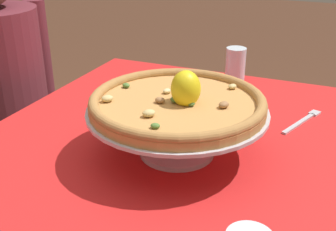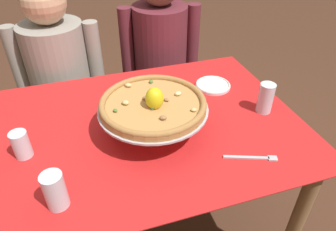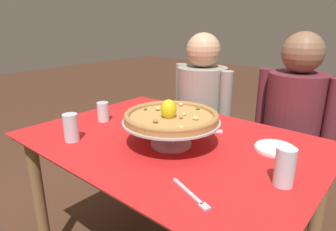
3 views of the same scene
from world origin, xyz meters
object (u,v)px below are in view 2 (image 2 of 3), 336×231
water_glass_side_left (21,146)px  side_plate (213,85)px  sugar_packet (153,94)px  water_glass_side_right (265,100)px  diner_right (161,70)px  water_glass_front_left (56,193)px  pizza_stand (153,114)px  pizza (153,103)px  diner_left (64,90)px  dinner_fork (254,158)px

water_glass_side_left → side_plate: bearing=15.3°
sugar_packet → water_glass_side_left: bearing=-155.1°
water_glass_side_right → diner_right: bearing=105.7°
water_glass_front_left → sugar_packet: size_ratio=2.49×
pizza_stand → side_plate: (0.36, 0.24, -0.08)m
water_glass_side_right → water_glass_front_left: (-0.85, -0.24, -0.00)m
water_glass_side_left → water_glass_front_left: bearing=-67.0°
sugar_packet → pizza: bearing=-104.8°
pizza_stand → diner_left: bearing=115.0°
diner_left → water_glass_side_left: bearing=-100.1°
water_glass_side_left → dinner_fork: water_glass_side_left is taller
pizza → side_plate: (0.36, 0.24, -0.12)m
water_glass_side_left → dinner_fork: (0.78, -0.26, -0.04)m
water_glass_side_right → diner_left: size_ratio=0.11×
dinner_fork → sugar_packet: 0.57m
diner_left → water_glass_side_right: bearing=-42.2°
pizza → water_glass_side_left: pizza is taller
water_glass_side_left → diner_right: bearing=46.6°
pizza_stand → water_glass_side_right: size_ratio=3.17×
water_glass_side_right → sugar_packet: water_glass_side_right is taller
water_glass_front_left → dinner_fork: (0.67, -0.00, -0.05)m
water_glass_front_left → sugar_packet: 0.68m
pizza_stand → sugar_packet: pizza_stand is taller
water_glass_front_left → side_plate: size_ratio=0.74×
pizza_stand → diner_right: (0.26, 0.79, -0.26)m
pizza_stand → sugar_packet: bearing=75.1°
water_glass_side_left → diner_left: (0.13, 0.74, -0.23)m
water_glass_side_right → dinner_fork: (-0.19, -0.25, -0.05)m
water_glass_side_left → sugar_packet: water_glass_side_left is taller
side_plate → diner_left: (-0.71, 0.51, -0.19)m
water_glass_side_left → water_glass_side_right: 0.97m
dinner_fork → diner_left: diner_left is taller
pizza_stand → dinner_fork: 0.40m
water_glass_side_right → water_glass_front_left: 0.89m
pizza_stand → sugar_packet: size_ratio=8.30×
water_glass_side_left → dinner_fork: bearing=-18.8°
pizza_stand → water_glass_side_right: 0.49m
side_plate → sugar_packet: 0.29m
pizza → diner_left: (-0.35, 0.75, -0.31)m
side_plate → water_glass_side_right: bearing=-63.9°
dinner_fork → diner_left: 1.21m
pizza → diner_right: size_ratio=0.33×
water_glass_side_right → side_plate: size_ratio=0.78×
water_glass_side_right → diner_left: 1.15m
pizza_stand → water_glass_side_left: pizza_stand is taller
pizza → sugar_packet: bearing=75.2°
sugar_packet → diner_left: diner_left is taller
pizza_stand → sugar_packet: 0.29m
water_glass_side_left → diner_right: (0.74, 0.78, -0.22)m
side_plate → dinner_fork: 0.50m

